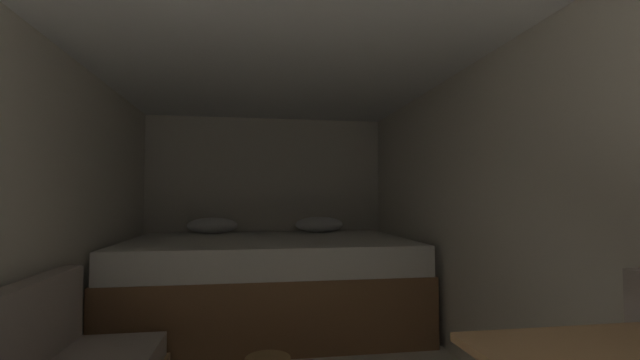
# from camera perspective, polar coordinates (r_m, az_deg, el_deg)

# --- Properties ---
(wall_back) EXTENTS (2.79, 0.05, 2.11)m
(wall_back) POSITION_cam_1_polar(r_m,az_deg,el_deg) (4.89, -7.36, -3.93)
(wall_back) COLOR beige
(wall_back) RESTS_ON ground
(wall_left) EXTENTS (0.05, 4.95, 2.11)m
(wall_left) POSITION_cam_1_polar(r_m,az_deg,el_deg) (2.68, -36.21, -4.59)
(wall_left) COLOR beige
(wall_left) RESTS_ON ground
(wall_right) EXTENTS (0.05, 4.95, 2.11)m
(wall_right) POSITION_cam_1_polar(r_m,az_deg,el_deg) (2.83, 23.42, -4.74)
(wall_right) COLOR beige
(wall_right) RESTS_ON ground
(ceiling_slab) EXTENTS (2.79, 4.95, 0.05)m
(ceiling_slab) POSITION_cam_1_polar(r_m,az_deg,el_deg) (2.58, -5.39, 19.32)
(ceiling_slab) COLOR white
(ceiling_slab) RESTS_ON wall_left
(bed) EXTENTS (2.57, 1.72, 0.97)m
(bed) POSITION_cam_1_polar(r_m,az_deg,el_deg) (4.04, -7.00, -13.48)
(bed) COLOR brown
(bed) RESTS_ON ground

